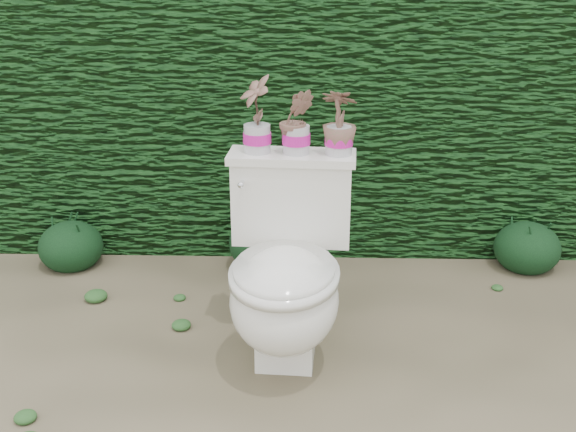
{
  "coord_description": "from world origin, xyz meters",
  "views": [
    {
      "loc": [
        0.09,
        -2.32,
        1.58
      ],
      "look_at": [
        0.02,
        0.29,
        0.55
      ],
      "focal_mm": 45.0,
      "sensor_mm": 36.0,
      "label": 1
    }
  ],
  "objects_px": {
    "potted_plant_left": "(257,116)",
    "potted_plant_right": "(339,124)",
    "toilet": "(286,277)",
    "potted_plant_center": "(296,123)"
  },
  "relations": [
    {
      "from": "potted_plant_left",
      "to": "potted_plant_right",
      "type": "bearing_deg",
      "value": 58.27
    },
    {
      "from": "potted_plant_center",
      "to": "potted_plant_right",
      "type": "bearing_deg",
      "value": -7.31
    },
    {
      "from": "potted_plant_center",
      "to": "potted_plant_left",
      "type": "bearing_deg",
      "value": 172.69
    },
    {
      "from": "potted_plant_left",
      "to": "potted_plant_center",
      "type": "bearing_deg",
      "value": 58.27
    },
    {
      "from": "toilet",
      "to": "potted_plant_left",
      "type": "distance_m",
      "value": 0.63
    },
    {
      "from": "potted_plant_center",
      "to": "potted_plant_right",
      "type": "height_order",
      "value": "same"
    },
    {
      "from": "potted_plant_left",
      "to": "potted_plant_center",
      "type": "distance_m",
      "value": 0.15
    },
    {
      "from": "potted_plant_left",
      "to": "potted_plant_center",
      "type": "height_order",
      "value": "potted_plant_left"
    },
    {
      "from": "toilet",
      "to": "potted_plant_center",
      "type": "distance_m",
      "value": 0.59
    },
    {
      "from": "potted_plant_right",
      "to": "toilet",
      "type": "bearing_deg",
      "value": 61.92
    }
  ]
}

